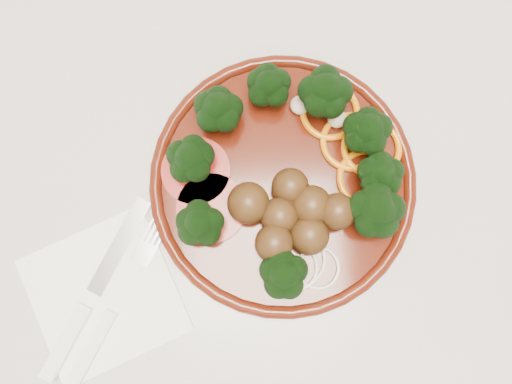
{
  "coord_description": "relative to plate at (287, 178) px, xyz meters",
  "views": [
    {
      "loc": [
        0.01,
        1.63,
        1.45
      ],
      "look_at": [
        0.02,
        1.71,
        0.92
      ],
      "focal_mm": 35.0,
      "sensor_mm": 36.0,
      "label": 1
    }
  ],
  "objects": [
    {
      "name": "counter",
      "position": [
        -0.05,
        -0.02,
        -0.47
      ],
      "size": [
        2.4,
        0.6,
        0.9
      ],
      "color": "silver",
      "rests_on": "ground"
    },
    {
      "name": "plate",
      "position": [
        0.0,
        0.0,
        0.0
      ],
      "size": [
        0.29,
        0.29,
        0.07
      ],
      "rotation": [
        0.0,
        0.0,
        0.1
      ],
      "color": "#401107",
      "rests_on": "counter"
    },
    {
      "name": "napkin",
      "position": [
        -0.2,
        -0.11,
        -0.02
      ],
      "size": [
        0.19,
        0.19,
        0.0
      ],
      "primitive_type": "cube",
      "rotation": [
        0.0,
        0.0,
        0.37
      ],
      "color": "white",
      "rests_on": "counter"
    },
    {
      "name": "knife",
      "position": [
        -0.22,
        -0.13,
        -0.02
      ],
      "size": [
        0.12,
        0.19,
        0.01
      ],
      "rotation": [
        0.0,
        0.0,
        1.04
      ],
      "color": "silver",
      "rests_on": "napkin"
    },
    {
      "name": "fork",
      "position": [
        -0.2,
        -0.14,
        -0.02
      ],
      "size": [
        0.11,
        0.17,
        0.01
      ],
      "rotation": [
        0.0,
        0.0,
        1.04
      ],
      "color": "white",
      "rests_on": "napkin"
    }
  ]
}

